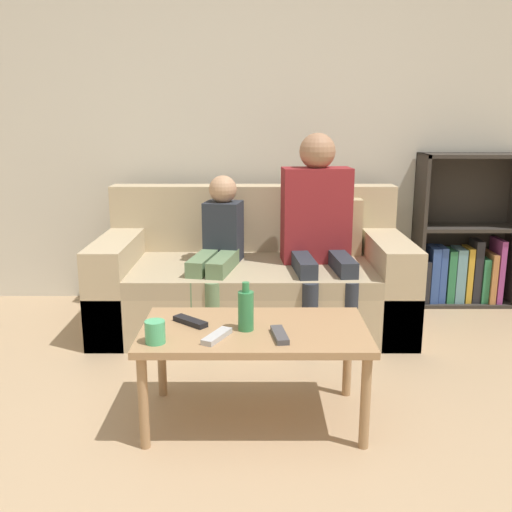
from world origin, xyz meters
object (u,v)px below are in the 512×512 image
object	(u,v)px
bookshelf	(465,249)
person_adult	(321,220)
person_child	(220,247)
cup_near	(158,332)
tv_remote_0	(282,335)
tv_remote_2	(193,321)
coffee_table	(257,338)
couch	(257,280)
bottle	(248,310)
tv_remote_1	(219,336)

from	to	relation	value
bookshelf	person_adult	bearing A→B (deg)	-155.11
person_adult	person_child	xyz separation A→B (m)	(-0.60, -0.06, -0.15)
cup_near	tv_remote_0	size ratio (longest dim) A/B	0.51
person_child	tv_remote_2	world-z (taller)	person_child
bookshelf	cup_near	size ratio (longest dim) A/B	11.59
coffee_table	tv_remote_2	xyz separation A→B (m)	(-0.27, 0.05, 0.06)
person_adult	couch	bearing A→B (deg)	163.99
bottle	bookshelf	bearing A→B (deg)	48.03
bottle	coffee_table	bearing A→B (deg)	32.78
coffee_table	tv_remote_2	distance (m)	0.28
coffee_table	tv_remote_0	xyz separation A→B (m)	(0.10, -0.11, 0.06)
couch	coffee_table	bearing A→B (deg)	-89.80
bookshelf	tv_remote_0	distance (m)	2.18
person_child	bottle	bearing A→B (deg)	-68.92
couch	bottle	size ratio (longest dim) A/B	9.14
bookshelf	bottle	size ratio (longest dim) A/B	5.08
person_child	cup_near	distance (m)	1.23
tv_remote_0	person_child	bearing A→B (deg)	97.45
couch	tv_remote_2	distance (m)	1.19
cup_near	bottle	world-z (taller)	bottle
tv_remote_1	tv_remote_2	world-z (taller)	same
tv_remote_1	couch	bearing A→B (deg)	109.80
couch	tv_remote_1	world-z (taller)	couch
couch	cup_near	distance (m)	1.42
tv_remote_1	person_adult	bearing A→B (deg)	93.15
tv_remote_1	tv_remote_2	distance (m)	0.21
coffee_table	person_child	xyz separation A→B (m)	(-0.22, 1.06, 0.15)
coffee_table	tv_remote_0	distance (m)	0.16
person_adult	bookshelf	bearing A→B (deg)	20.02
tv_remote_1	tv_remote_0	bearing A→B (deg)	29.22
couch	person_adult	distance (m)	0.56
tv_remote_0	bottle	size ratio (longest dim) A/B	0.86
cup_near	tv_remote_0	xyz separation A→B (m)	(0.48, 0.05, -0.03)
coffee_table	tv_remote_0	size ratio (longest dim) A/B	5.38
tv_remote_0	cup_near	bearing A→B (deg)	178.37
person_adult	tv_remote_0	world-z (taller)	person_adult
bookshelf	person_child	distance (m)	1.75
person_adult	cup_near	bearing A→B (deg)	-125.52
tv_remote_0	tv_remote_2	size ratio (longest dim) A/B	1.10
coffee_table	person_adult	world-z (taller)	person_adult
coffee_table	tv_remote_1	bearing A→B (deg)	-140.55
coffee_table	bottle	distance (m)	0.14
person_adult	bottle	xyz separation A→B (m)	(-0.41, -1.14, -0.17)
cup_near	tv_remote_2	xyz separation A→B (m)	(0.11, 0.21, -0.03)
coffee_table	tv_remote_2	bearing A→B (deg)	170.32
coffee_table	person_child	world-z (taller)	person_child
couch	cup_near	bearing A→B (deg)	-105.61
bookshelf	tv_remote_2	world-z (taller)	bookshelf
bookshelf	tv_remote_0	bearing A→B (deg)	-127.80
coffee_table	tv_remote_0	bearing A→B (deg)	-47.02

